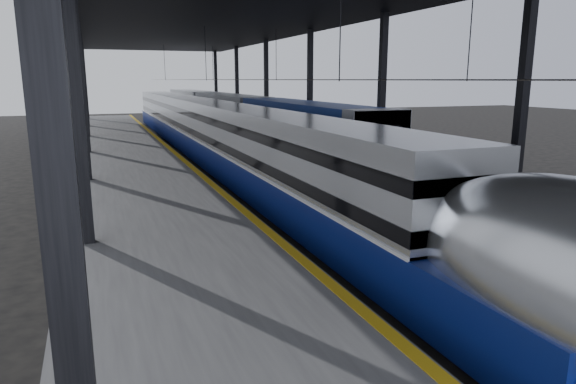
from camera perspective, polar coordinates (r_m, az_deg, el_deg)
ground at (r=12.65m, az=7.21°, el=-13.52°), size 160.00×160.00×0.00m
platform at (r=30.47m, az=-16.92°, el=2.39°), size 6.00×80.00×1.00m
yellow_strip at (r=30.70m, az=-11.76°, el=3.70°), size 0.30×80.00×0.01m
rails at (r=32.07m, az=-2.48°, el=2.64°), size 6.52×80.00×0.16m
canopy at (r=31.09m, az=-7.45°, el=18.96°), size 18.00×75.00×9.47m
tgv_train at (r=34.21m, az=-8.22°, el=6.23°), size 2.85×65.20×4.08m
second_train at (r=49.46m, az=-6.31°, el=8.38°), size 3.02×56.05×4.15m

